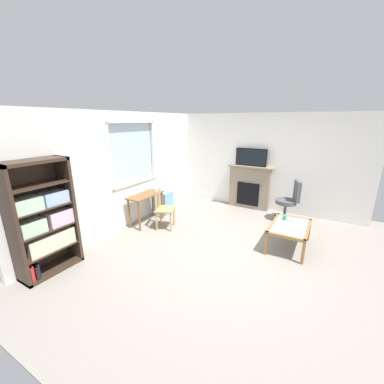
{
  "coord_description": "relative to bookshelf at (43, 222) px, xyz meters",
  "views": [
    {
      "loc": [
        -3.79,
        -1.53,
        2.35
      ],
      "look_at": [
        0.17,
        0.77,
        0.98
      ],
      "focal_mm": 22.47,
      "sensor_mm": 36.0,
      "label": 1
    }
  ],
  "objects": [
    {
      "name": "ground",
      "position": [
        2.0,
        -2.17,
        -0.86
      ],
      "size": [
        6.18,
        5.81,
        0.02
      ],
      "primitive_type": "cube",
      "color": "gray"
    },
    {
      "name": "wall_back_with_window",
      "position": [
        1.97,
        0.24,
        0.37
      ],
      "size": [
        5.18,
        0.15,
        2.54
      ],
      "color": "white",
      "rests_on": "ground"
    },
    {
      "name": "wall_right",
      "position": [
        4.65,
        -2.17,
        0.42
      ],
      "size": [
        0.12,
        5.01,
        2.54
      ],
      "primitive_type": "cube",
      "color": "white",
      "rests_on": "ground"
    },
    {
      "name": "bookshelf",
      "position": [
        0.0,
        0.0,
        0.0
      ],
      "size": [
        0.9,
        0.38,
        1.81
      ],
      "color": "#38281E",
      "rests_on": "ground"
    },
    {
      "name": "desk_under_window",
      "position": [
        2.24,
        -0.11,
        -0.27
      ],
      "size": [
        0.92,
        0.4,
        0.71
      ],
      "color": "brown",
      "rests_on": "ground"
    },
    {
      "name": "wooden_chair",
      "position": [
        2.22,
        -0.63,
        -0.39
      ],
      "size": [
        0.54,
        0.53,
        0.9
      ],
      "color": "tan",
      "rests_on": "ground"
    },
    {
      "name": "plastic_drawer_unit",
      "position": [
        2.95,
        -0.06,
        -0.56
      ],
      "size": [
        0.35,
        0.4,
        0.58
      ],
      "primitive_type": "cube",
      "color": "#72ADDB",
      "rests_on": "ground"
    },
    {
      "name": "fireplace",
      "position": [
        4.49,
        -1.86,
        -0.26
      ],
      "size": [
        0.26,
        1.19,
        1.18
      ],
      "color": "gray",
      "rests_on": "ground"
    },
    {
      "name": "tv",
      "position": [
        4.47,
        -1.86,
        0.56
      ],
      "size": [
        0.06,
        0.83,
        0.46
      ],
      "color": "black",
      "rests_on": "fireplace"
    },
    {
      "name": "office_chair",
      "position": [
        4.06,
        -2.99,
        -0.3
      ],
      "size": [
        0.58,
        0.57,
        1.0
      ],
      "color": "#4C4C51",
      "rests_on": "ground"
    },
    {
      "name": "coffee_table",
      "position": [
        2.72,
        -3.21,
        -0.46
      ],
      "size": [
        1.02,
        0.67,
        0.45
      ],
      "color": "#8C9E99",
      "rests_on": "ground"
    },
    {
      "name": "sippy_cup",
      "position": [
        2.96,
        -3.06,
        -0.35
      ],
      "size": [
        0.07,
        0.07,
        0.09
      ],
      "primitive_type": "cylinder",
      "color": "#33B770",
      "rests_on": "coffee_table"
    }
  ]
}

